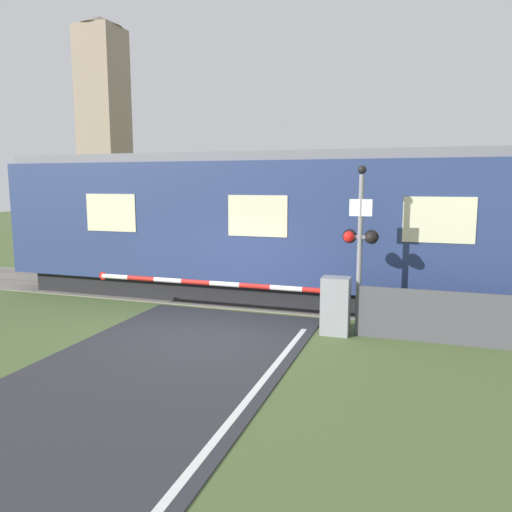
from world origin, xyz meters
The scene contains 7 objects.
ground_plane centered at (0.00, 0.00, 0.00)m, with size 80.00×80.00×0.00m, color #4C6033.
track_bed centered at (0.00, 3.78, 0.02)m, with size 36.00×3.20×0.13m.
train centered at (0.48, 3.78, 2.07)m, with size 15.45×3.16×4.05m.
crossing_barrier centered at (2.16, 0.91, 0.69)m, with size 6.28×0.44×1.26m.
signal_post centered at (3.14, 1.07, 2.06)m, with size 0.76×0.26×3.63m.
distant_building centered at (-20.15, 25.61, 8.11)m, with size 3.49×3.49×16.07m.
roadside_fence centered at (5.11, 0.96, 0.55)m, with size 3.90×0.06×1.10m.
Camera 1 is at (4.35, -9.60, 3.28)m, focal length 35.00 mm.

